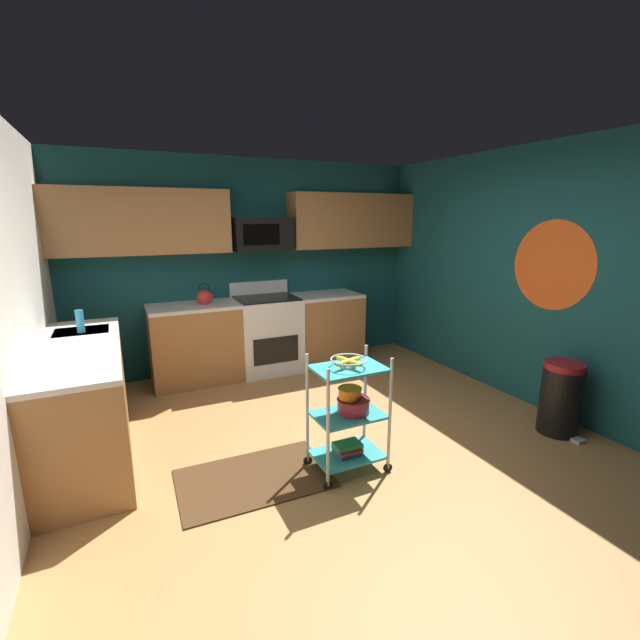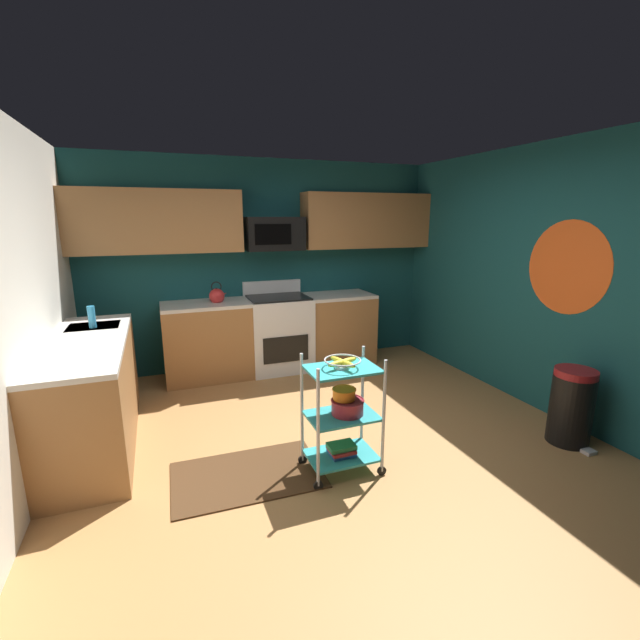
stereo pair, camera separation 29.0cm
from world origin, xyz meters
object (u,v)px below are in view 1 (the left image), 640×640
Objects in this scene: book_stack at (347,448)px; trash_can at (561,398)px; mixing_bowl_large at (353,405)px; fruit_bowl at (349,361)px; rolling_cart at (348,415)px; microwave at (261,234)px; dish_soap_bottle at (80,321)px; mixing_bowl_small at (350,392)px; oven_range at (267,333)px; kettle at (205,297)px.

trash_can is (2.00, -0.30, 0.16)m from book_stack.
fruit_bowl is at bearing 180.00° from mixing_bowl_large.
rolling_cart is 0.28m from book_stack.
mixing_bowl_large is at bearing 0.00° from book_stack.
trash_can reaches higher than mixing_bowl_large.
dish_soap_bottle is (-1.96, -0.93, -0.68)m from microwave.
rolling_cart is at bearing 0.00° from book_stack.
fruit_bowl is 0.36m from mixing_bowl_large.
dish_soap_bottle reaches higher than fruit_bowl.
microwave is 2.78× the size of mixing_bowl_large.
microwave reaches higher than fruit_bowl.
book_stack is at bearing -141.09° from mixing_bowl_small.
microwave is at bearing 86.20° from fruit_bowl.
rolling_cart is 5.03× the size of mixing_bowl_small.
trash_can is (2.00, -0.30, -0.12)m from rolling_cart.
microwave is (-0.00, 0.10, 1.22)m from oven_range.
kettle is (-0.74, -0.11, -0.70)m from microwave.
mixing_bowl_large is at bearing -92.76° from microwave.
microwave is 2.76m from mixing_bowl_large.
book_stack is at bearing -93.80° from microwave.
fruit_bowl reaches higher than mixing_bowl_large.
rolling_cart is 2.44m from dish_soap_bottle.
mixing_bowl_small is (0.02, 0.02, 0.17)m from rolling_cart.
fruit_bowl is at bearing -93.98° from oven_range.
mixing_bowl_small is at bearing 38.91° from book_stack.
rolling_cart is at bearing -104.04° from fruit_bowl.
microwave is 2.92m from book_stack.
oven_range is at bearing 0.30° from kettle.
rolling_cart is 3.47× the size of kettle.
microwave is 1.03m from kettle.
oven_range reaches higher than fruit_bowl.
kettle reaches higher than dish_soap_bottle.
trash_can is (1.83, -2.69, -0.15)m from oven_range.
mixing_bowl_large is 1.22× the size of book_stack.
kettle reaches higher than rolling_cart.
fruit_bowl is 2.10m from trash_can.
trash_can is at bearing -55.67° from oven_range.
trash_can is (1.96, -0.30, -0.19)m from mixing_bowl_large.
mixing_bowl_small is at bearing 38.91° from rolling_cart.
mixing_bowl_large is at bearing -44.45° from mixing_bowl_small.
rolling_cart reaches higher than book_stack.
trash_can is at bearing -9.32° from mixing_bowl_small.
fruit_bowl is 0.41× the size of trash_can.
oven_range reaches higher than rolling_cart.
mixing_bowl_small is 2.46m from kettle.
microwave is 3.40× the size of book_stack.
mixing_bowl_small is (-0.14, -2.36, 0.14)m from oven_range.
microwave reaches higher than mixing_bowl_large.
rolling_cart is at bearing 171.36° from trash_can.
dish_soap_bottle is at bearing -145.93° from kettle.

